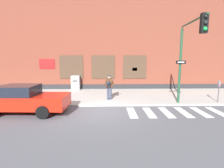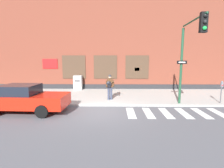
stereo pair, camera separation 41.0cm
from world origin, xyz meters
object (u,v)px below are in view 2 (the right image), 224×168
Objects in this scene: traffic_light at (189,48)px; red_car at (24,98)px; parking_meter at (222,89)px; utility_box at (78,83)px; busker at (110,86)px.

red_car is at bearing -177.49° from traffic_light.
traffic_light reaches higher than parking_meter.
traffic_light is 3.87m from parking_meter.
traffic_light is 3.38× the size of parking_meter.
parking_meter is 11.24m from utility_box.
red_car is 0.96× the size of traffic_light.
parking_meter reaches higher than utility_box.
red_car is 2.70× the size of busker.
utility_box is at bearing 127.43° from busker.
red_car is 9.45m from traffic_light.
parking_meter reaches higher than red_car.
traffic_light is (9.03, 0.40, 2.74)m from red_car.
busker is at bearing 172.74° from parking_meter.
parking_meter is at bearing 8.05° from red_car.
utility_box is (1.61, 6.53, -0.00)m from red_car.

